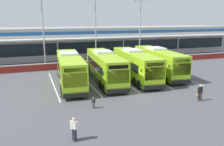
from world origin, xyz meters
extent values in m
plane|color=#4C4C51|center=(0.00, 0.00, 0.00)|extent=(200.00, 200.00, 0.00)
cube|color=#B7B7B2|center=(0.00, 27.00, 2.75)|extent=(70.00, 10.00, 5.50)
cube|color=#19232D|center=(0.00, 21.98, 2.30)|extent=(66.00, 0.08, 2.20)
cube|color=navy|center=(0.00, 21.97, 5.15)|extent=(68.00, 0.08, 0.60)
cube|color=beige|center=(0.00, 20.50, 4.20)|extent=(67.00, 3.00, 0.24)
cube|color=gray|center=(0.00, 27.00, 5.75)|extent=(70.00, 10.00, 0.50)
cylinder|color=#999999|center=(-6.20, 19.30, 2.10)|extent=(0.20, 0.20, 4.20)
cylinder|color=#999999|center=(6.20, 19.30, 2.10)|extent=(0.20, 0.20, 4.20)
cylinder|color=#999999|center=(18.60, 19.30, 2.10)|extent=(0.20, 0.20, 4.20)
cylinder|color=#999999|center=(31.00, 19.30, 2.10)|extent=(0.20, 0.20, 4.20)
cube|color=maroon|center=(0.00, 14.50, 0.50)|extent=(60.00, 0.36, 1.00)
cube|color=#B2B2B2|center=(0.00, 14.50, 1.05)|extent=(60.00, 0.40, 0.10)
cube|color=#9ED11E|center=(-6.42, 5.48, 1.91)|extent=(3.51, 12.17, 3.19)
cube|color=#598419|center=(-6.42, 5.48, 0.59)|extent=(3.54, 12.19, 0.56)
cube|color=black|center=(-6.38, 5.88, 2.15)|extent=(3.35, 9.78, 0.96)
cube|color=black|center=(-6.90, -0.45, 2.05)|extent=(2.31, 0.29, 1.40)
cube|color=black|center=(-6.90, -0.46, 3.05)|extent=(2.05, 0.25, 0.40)
cube|color=silver|center=(-6.33, 6.48, 3.64)|extent=(2.27, 2.96, 0.28)
cube|color=black|center=(-6.91, -0.56, 0.55)|extent=(2.45, 0.36, 0.44)
cube|color=black|center=(-5.42, -0.22, 2.40)|extent=(0.09, 0.13, 0.36)
cube|color=black|center=(-8.32, 0.02, 2.40)|extent=(0.09, 0.13, 0.36)
cylinder|color=black|center=(-4.85, 9.97, 0.52)|extent=(0.40, 1.06, 1.04)
cylinder|color=black|center=(-7.23, 10.17, 0.52)|extent=(0.40, 1.06, 1.04)
cylinder|color=black|center=(-5.48, 2.20, 0.52)|extent=(0.40, 1.06, 1.04)
cylinder|color=black|center=(-7.87, 2.39, 0.52)|extent=(0.40, 1.06, 1.04)
cylinder|color=black|center=(-5.60, 0.80, 0.52)|extent=(0.40, 1.06, 1.04)
cylinder|color=black|center=(-7.98, 1.00, 0.52)|extent=(0.40, 1.06, 1.04)
cube|color=#9ED11E|center=(-2.05, 5.41, 1.91)|extent=(3.51, 12.17, 3.19)
cube|color=#598419|center=(-2.05, 5.41, 0.59)|extent=(3.54, 12.19, 0.56)
cube|color=black|center=(-2.02, 5.81, 2.15)|extent=(3.35, 9.78, 0.96)
cube|color=black|center=(-2.53, -0.52, 2.05)|extent=(2.31, 0.29, 1.40)
cube|color=black|center=(-2.53, -0.53, 3.05)|extent=(2.05, 0.25, 0.40)
cube|color=silver|center=(-1.97, 6.40, 3.64)|extent=(2.27, 2.96, 0.28)
cube|color=black|center=(-2.54, -0.63, 0.55)|extent=(2.45, 0.36, 0.44)
cube|color=black|center=(-1.05, -0.29, 2.40)|extent=(0.09, 0.13, 0.36)
cube|color=black|center=(-3.95, -0.06, 2.40)|extent=(0.09, 0.13, 0.36)
cylinder|color=black|center=(-0.48, 9.90, 0.52)|extent=(0.40, 1.06, 1.04)
cylinder|color=black|center=(-2.87, 10.09, 0.52)|extent=(0.40, 1.06, 1.04)
cylinder|color=black|center=(-1.12, 2.12, 0.52)|extent=(0.40, 1.06, 1.04)
cylinder|color=black|center=(-3.50, 2.32, 0.52)|extent=(0.40, 1.06, 1.04)
cylinder|color=black|center=(-1.23, 0.73, 0.52)|extent=(0.40, 1.06, 1.04)
cylinder|color=black|center=(-3.61, 0.92, 0.52)|extent=(0.40, 1.06, 1.04)
cube|color=#9ED11E|center=(2.12, 5.34, 1.91)|extent=(3.51, 12.17, 3.19)
cube|color=#598419|center=(2.12, 5.34, 0.59)|extent=(3.54, 12.19, 0.56)
cube|color=black|center=(2.15, 5.73, 2.15)|extent=(3.35, 9.78, 0.96)
cube|color=black|center=(1.64, -0.59, 2.05)|extent=(2.31, 0.29, 1.40)
cube|color=black|center=(1.64, -0.60, 3.05)|extent=(2.05, 0.25, 0.40)
cube|color=silver|center=(2.20, 6.33, 3.64)|extent=(2.27, 2.96, 0.28)
cube|color=black|center=(1.63, -0.70, 0.55)|extent=(2.45, 0.36, 0.44)
cube|color=black|center=(3.12, -0.36, 2.40)|extent=(0.09, 0.13, 0.36)
cube|color=black|center=(0.22, -0.13, 2.40)|extent=(0.09, 0.13, 0.36)
cylinder|color=black|center=(3.69, 9.82, 0.52)|extent=(0.40, 1.06, 1.04)
cylinder|color=black|center=(1.30, 10.02, 0.52)|extent=(0.40, 1.06, 1.04)
cylinder|color=black|center=(3.05, 2.05, 0.52)|extent=(0.40, 1.06, 1.04)
cylinder|color=black|center=(0.67, 2.24, 0.52)|extent=(0.40, 1.06, 1.04)
cylinder|color=black|center=(2.94, 0.65, 0.52)|extent=(0.40, 1.06, 1.04)
cylinder|color=black|center=(0.56, 0.85, 0.52)|extent=(0.40, 1.06, 1.04)
cube|color=#9ED11E|center=(6.14, 6.21, 1.91)|extent=(3.51, 12.17, 3.19)
cube|color=#598419|center=(6.14, 6.21, 0.59)|extent=(3.54, 12.19, 0.56)
cube|color=black|center=(6.17, 6.61, 2.15)|extent=(3.35, 9.78, 0.96)
cube|color=black|center=(5.66, 0.28, 2.05)|extent=(2.31, 0.29, 1.40)
cube|color=black|center=(5.66, 0.27, 3.05)|extent=(2.05, 0.25, 0.40)
cube|color=silver|center=(6.22, 7.21, 3.64)|extent=(2.27, 2.96, 0.28)
cube|color=black|center=(5.65, 0.17, 0.55)|extent=(2.45, 0.36, 0.44)
cube|color=black|center=(7.14, 0.51, 2.40)|extent=(0.09, 0.13, 0.36)
cube|color=black|center=(4.24, 0.74, 2.40)|extent=(0.09, 0.13, 0.36)
cylinder|color=black|center=(7.71, 10.70, 0.52)|extent=(0.40, 1.06, 1.04)
cylinder|color=black|center=(5.32, 10.89, 0.52)|extent=(0.40, 1.06, 1.04)
cylinder|color=black|center=(7.07, 2.92, 0.52)|extent=(0.40, 1.06, 1.04)
cylinder|color=black|center=(4.69, 3.12, 0.52)|extent=(0.40, 1.06, 1.04)
cylinder|color=black|center=(6.96, 1.53, 0.52)|extent=(0.40, 1.06, 1.04)
cylinder|color=black|center=(4.58, 1.72, 0.52)|extent=(0.40, 1.06, 1.04)
cube|color=silver|center=(-8.40, 6.00, 0.00)|extent=(0.14, 13.00, 0.01)
cube|color=silver|center=(-4.20, 6.00, 0.00)|extent=(0.14, 13.00, 0.01)
cube|color=silver|center=(0.00, 6.00, 0.00)|extent=(0.14, 13.00, 0.01)
cube|color=silver|center=(4.20, 6.00, 0.00)|extent=(0.14, 13.00, 0.01)
cube|color=silver|center=(8.40, 6.00, 0.00)|extent=(0.14, 13.00, 0.01)
cube|color=#4C4238|center=(4.26, -4.47, 0.42)|extent=(0.14, 0.18, 0.84)
cube|color=#4C4238|center=(4.42, -4.59, 0.42)|extent=(0.14, 0.18, 0.84)
cube|color=black|center=(4.34, -4.53, 1.12)|extent=(0.34, 0.22, 0.56)
cube|color=black|center=(4.12, -4.53, 1.09)|extent=(0.09, 0.10, 0.54)
cube|color=black|center=(4.56, -4.54, 1.09)|extent=(0.09, 0.10, 0.54)
sphere|color=tan|center=(4.34, -4.53, 1.51)|extent=(0.22, 0.22, 0.22)
cube|color=olive|center=(4.05, -4.51, 0.63)|extent=(0.12, 0.28, 0.22)
cylinder|color=olive|center=(4.05, -4.51, 0.81)|extent=(0.02, 0.02, 0.16)
cube|color=#33333D|center=(-5.83, -2.87, 0.26)|extent=(0.14, 0.14, 0.52)
cube|color=#33333D|center=(-5.80, -3.00, 0.26)|extent=(0.14, 0.14, 0.52)
cube|color=black|center=(-5.81, -2.93, 0.69)|extent=(0.25, 0.24, 0.35)
cube|color=black|center=(-5.92, -2.84, 0.68)|extent=(0.08, 0.08, 0.33)
cube|color=black|center=(-5.71, -3.02, 0.68)|extent=(0.08, 0.08, 0.33)
sphere|color=#DBB293|center=(-5.81, -2.93, 0.94)|extent=(0.14, 0.14, 0.14)
cube|color=black|center=(-8.48, -7.82, 0.42)|extent=(0.22, 0.23, 0.84)
cube|color=black|center=(-8.42, -8.01, 0.42)|extent=(0.22, 0.23, 0.84)
cube|color=silver|center=(-8.45, -7.92, 1.12)|extent=(0.40, 0.38, 0.56)
cube|color=silver|center=(-8.62, -7.78, 1.09)|extent=(0.13, 0.13, 0.54)
cube|color=silver|center=(-8.28, -8.05, 1.09)|extent=(0.13, 0.13, 0.54)
sphere|color=#DBB293|center=(-8.45, -7.92, 1.51)|extent=(0.22, 0.22, 0.22)
cylinder|color=#9E9EA3|center=(-8.56, 16.64, 5.50)|extent=(0.20, 0.20, 11.00)
cylinder|color=#9E9EA3|center=(0.10, 17.11, 5.50)|extent=(0.20, 0.20, 11.00)
cylinder|color=#9E9EA3|center=(0.10, 17.11, 10.85)|extent=(2.80, 0.10, 0.10)
cube|color=silver|center=(-1.30, 17.11, 10.75)|extent=(0.44, 0.28, 0.20)
cube|color=silver|center=(1.50, 17.11, 10.75)|extent=(0.44, 0.28, 0.20)
cylinder|color=#9E9EA3|center=(8.22, 16.47, 5.50)|extent=(0.20, 0.20, 11.00)
cylinder|color=#9E9EA3|center=(8.22, 16.47, 10.85)|extent=(2.80, 0.10, 0.10)
cube|color=silver|center=(6.82, 16.47, 10.75)|extent=(0.44, 0.28, 0.20)
cube|color=silver|center=(9.62, 16.47, 10.75)|extent=(0.44, 0.28, 0.20)
camera|label=1|loc=(-10.74, -21.57, 7.75)|focal=36.96mm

